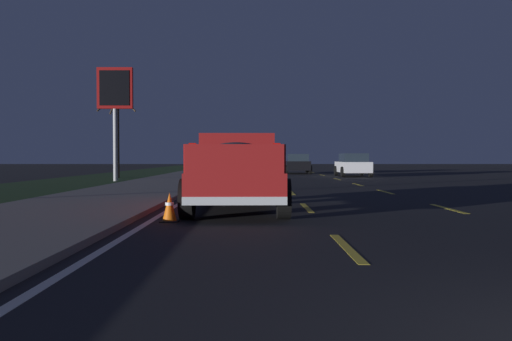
% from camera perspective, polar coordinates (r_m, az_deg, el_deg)
% --- Properties ---
extents(ground, '(144.00, 144.00, 0.00)m').
position_cam_1_polar(ground, '(29.65, 5.88, -1.04)').
color(ground, black).
extents(sidewalk_shoulder, '(108.00, 4.00, 0.12)m').
position_cam_1_polar(sidewalk_shoulder, '(29.82, -8.51, -0.92)').
color(sidewalk_shoulder, slate).
rests_on(sidewalk_shoulder, ground).
extents(grass_verge, '(108.00, 6.00, 0.01)m').
position_cam_1_polar(grass_verge, '(30.96, -17.70, -0.99)').
color(grass_verge, '#1E3819').
rests_on(grass_verge, ground).
extents(lane_markings, '(108.00, 7.04, 0.01)m').
position_cam_1_polar(lane_markings, '(32.58, -0.09, -0.81)').
color(lane_markings, yellow).
rests_on(lane_markings, ground).
extents(pickup_truck, '(5.46, 2.36, 1.87)m').
position_cam_1_polar(pickup_truck, '(12.69, -2.10, 0.09)').
color(pickup_truck, maroon).
rests_on(pickup_truck, ground).
extents(sedan_white, '(4.41, 2.04, 1.54)m').
position_cam_1_polar(sedan_white, '(35.84, 10.47, 0.62)').
color(sedan_white, silver).
rests_on(sedan_white, ground).
extents(sedan_black, '(4.42, 2.05, 1.54)m').
position_cam_1_polar(sedan_black, '(41.53, 4.50, 0.75)').
color(sedan_black, black).
rests_on(sedan_black, ground).
extents(gas_price_sign, '(0.27, 1.90, 6.09)m').
position_cam_1_polar(gas_price_sign, '(29.35, -15.06, 7.73)').
color(gas_price_sign, '#99999E').
rests_on(gas_price_sign, ground).
extents(bare_tree_far, '(1.02, 2.25, 5.86)m').
position_cam_1_polar(bare_tree_far, '(33.78, -14.86, 4.46)').
color(bare_tree_far, '#423323').
rests_on(bare_tree_far, ground).
extents(traffic_cone_near, '(0.36, 0.36, 0.58)m').
position_cam_1_polar(traffic_cone_near, '(10.54, -9.37, -4.00)').
color(traffic_cone_near, black).
rests_on(traffic_cone_near, ground).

